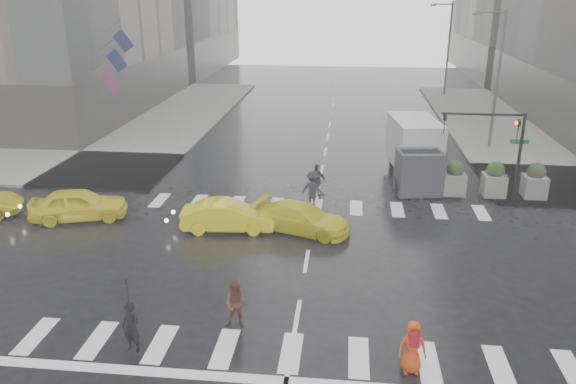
# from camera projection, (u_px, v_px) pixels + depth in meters

# --- Properties ---
(ground) EXTENTS (120.00, 120.00, 0.00)m
(ground) POSITION_uv_depth(u_px,v_px,m) (306.00, 261.00, 22.27)
(ground) COLOR black
(ground) RESTS_ON ground
(sidewalk_nw) EXTENTS (35.00, 35.00, 0.15)m
(sidewalk_nw) POSITION_uv_depth(u_px,v_px,m) (57.00, 137.00, 40.57)
(sidewalk_nw) COLOR slate
(sidewalk_nw) RESTS_ON ground
(road_markings) EXTENTS (18.00, 48.00, 0.01)m
(road_markings) POSITION_uv_depth(u_px,v_px,m) (307.00, 261.00, 22.26)
(road_markings) COLOR silver
(road_markings) RESTS_ON ground
(traffic_signal_pole) EXTENTS (4.45, 0.42, 4.50)m
(traffic_signal_pole) POSITION_uv_depth(u_px,v_px,m) (501.00, 138.00, 27.74)
(traffic_signal_pole) COLOR black
(traffic_signal_pole) RESTS_ON ground
(street_lamp_near) EXTENTS (2.15, 0.22, 9.00)m
(street_lamp_near) POSITION_uv_depth(u_px,v_px,m) (496.00, 75.00, 36.30)
(street_lamp_near) COLOR #59595B
(street_lamp_near) RESTS_ON ground
(street_lamp_far) EXTENTS (2.15, 0.22, 9.00)m
(street_lamp_far) POSITION_uv_depth(u_px,v_px,m) (447.00, 45.00, 54.99)
(street_lamp_far) COLOR #59595B
(street_lamp_far) RESTS_ON ground
(planter_west) EXTENTS (1.10, 1.10, 1.80)m
(planter_west) POSITION_uv_depth(u_px,v_px,m) (454.00, 178.00, 28.88)
(planter_west) COLOR slate
(planter_west) RESTS_ON ground
(planter_mid) EXTENTS (1.10, 1.10, 1.80)m
(planter_mid) POSITION_uv_depth(u_px,v_px,m) (494.00, 180.00, 28.68)
(planter_mid) COLOR slate
(planter_mid) RESTS_ON ground
(planter_east) EXTENTS (1.10, 1.10, 1.80)m
(planter_east) POSITION_uv_depth(u_px,v_px,m) (535.00, 181.00, 28.48)
(planter_east) COLOR slate
(planter_east) RESTS_ON ground
(flag_cluster) EXTENTS (2.87, 3.06, 4.69)m
(flag_cluster) POSITION_uv_depth(u_px,v_px,m) (113.00, 58.00, 39.16)
(flag_cluster) COLOR #59595B
(flag_cluster) RESTS_ON ground
(pedestrian_black) EXTENTS (1.16, 1.18, 2.43)m
(pedestrian_black) POSITION_uv_depth(u_px,v_px,m) (129.00, 302.00, 16.23)
(pedestrian_black) COLOR black
(pedestrian_black) RESTS_ON ground
(pedestrian_brown) EXTENTS (0.78, 0.61, 1.60)m
(pedestrian_brown) POSITION_uv_depth(u_px,v_px,m) (236.00, 304.00, 17.71)
(pedestrian_brown) COLOR #4C281B
(pedestrian_brown) RESTS_ON ground
(pedestrian_orange) EXTENTS (0.80, 0.55, 1.59)m
(pedestrian_orange) POSITION_uv_depth(u_px,v_px,m) (412.00, 347.00, 15.60)
(pedestrian_orange) COLOR #C0330D
(pedestrian_orange) RESTS_ON ground
(pedestrian_far_a) EXTENTS (1.17, 0.93, 1.73)m
(pedestrian_far_a) POSITION_uv_depth(u_px,v_px,m) (317.00, 180.00, 28.96)
(pedestrian_far_a) COLOR black
(pedestrian_far_a) RESTS_ON ground
(pedestrian_far_b) EXTENTS (1.37, 1.05, 1.87)m
(pedestrian_far_b) POSITION_uv_depth(u_px,v_px,m) (313.00, 189.00, 27.47)
(pedestrian_far_b) COLOR black
(pedestrian_far_b) RESTS_ON ground
(taxi_front) EXTENTS (4.67, 2.94, 1.48)m
(taxi_front) POSITION_uv_depth(u_px,v_px,m) (79.00, 204.00, 26.09)
(taxi_front) COLOR yellow
(taxi_front) RESTS_ON ground
(taxi_mid) EXTENTS (4.23, 1.82, 1.36)m
(taxi_mid) POSITION_uv_depth(u_px,v_px,m) (228.00, 216.00, 24.93)
(taxi_mid) COLOR yellow
(taxi_mid) RESTS_ON ground
(taxi_rear) EXTENTS (4.23, 2.91, 1.27)m
(taxi_rear) POSITION_uv_depth(u_px,v_px,m) (302.00, 218.00, 24.80)
(taxi_rear) COLOR yellow
(taxi_rear) RESTS_ON ground
(box_truck) EXTENTS (2.35, 6.26, 3.32)m
(box_truck) POSITION_uv_depth(u_px,v_px,m) (415.00, 150.00, 31.03)
(box_truck) COLOR silver
(box_truck) RESTS_ON ground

